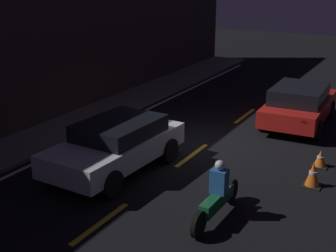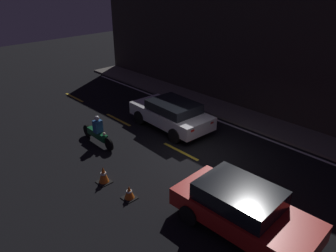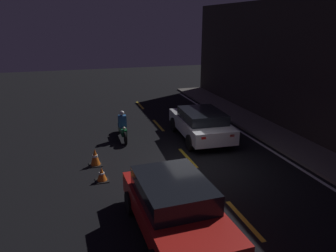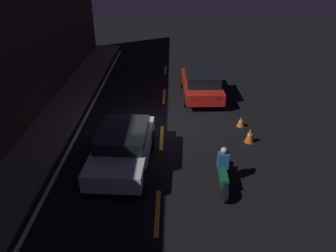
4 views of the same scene
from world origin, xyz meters
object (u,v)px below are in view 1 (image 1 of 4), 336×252
(taxi_red, at_px, (299,104))
(traffic_cone_near, at_px, (313,175))
(motorcycle, at_px, (217,196))
(sedan_white, at_px, (116,144))
(traffic_cone_mid, at_px, (320,159))

(taxi_red, xyz_separation_m, traffic_cone_near, (-4.81, -1.61, -0.44))
(motorcycle, relative_size, traffic_cone_near, 3.57)
(sedan_white, distance_m, traffic_cone_mid, 5.70)
(traffic_cone_mid, bearing_deg, motorcycle, 161.13)
(taxi_red, xyz_separation_m, traffic_cone_mid, (-3.44, -1.51, -0.53))
(motorcycle, bearing_deg, taxi_red, 1.73)
(motorcycle, xyz_separation_m, traffic_cone_near, (2.69, -1.49, -0.22))
(traffic_cone_near, distance_m, traffic_cone_mid, 1.38)
(taxi_red, relative_size, motorcycle, 1.82)
(taxi_red, xyz_separation_m, motorcycle, (-7.50, -0.12, -0.22))
(sedan_white, height_order, traffic_cone_near, sedan_white)
(taxi_red, distance_m, traffic_cone_mid, 3.79)
(sedan_white, relative_size, motorcycle, 1.84)
(motorcycle, bearing_deg, traffic_cone_near, -28.16)
(sedan_white, height_order, traffic_cone_mid, sedan_white)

